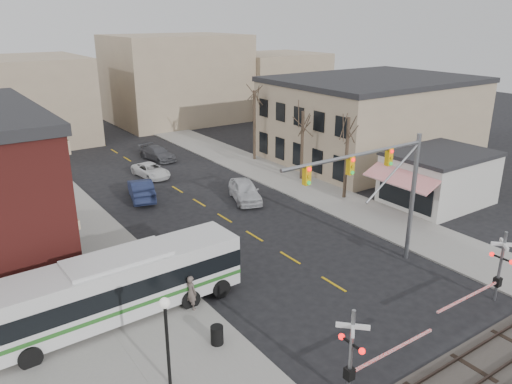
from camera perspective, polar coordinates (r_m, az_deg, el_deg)
ground at (r=28.06m, az=11.71°, el=-11.97°), size 160.00×160.00×0.00m
sidewalk_west at (r=39.74m, az=-20.07°, el=-3.00°), size 5.00×60.00×0.12m
sidewalk_east at (r=47.53m, az=2.42°, el=1.84°), size 5.00×60.00×0.12m
ballast_strip at (r=24.36m, az=26.09°, el=-19.14°), size 160.00×5.00×0.06m
rail_tracks at (r=24.31m, az=26.12°, el=-18.98°), size 160.00×3.91×0.14m
tan_building at (r=54.74m, az=13.11°, el=8.26°), size 20.30×15.30×8.50m
awning_shop at (r=42.78m, az=20.14°, el=1.57°), size 9.74×6.20×4.30m
tree_east_a at (r=41.41m, az=10.29°, el=3.82°), size 0.28×0.28×6.75m
tree_east_b at (r=45.93m, az=5.29°, el=5.31°), size 0.28×0.28×6.30m
tree_east_c at (r=52.16m, az=-0.19°, el=7.62°), size 0.28×0.28×7.20m
transit_bus at (r=26.08m, az=-15.28°, el=-10.22°), size 12.71×3.13×3.25m
traffic_signal_mast at (r=29.10m, az=14.34°, el=1.46°), size 10.26×0.30×8.00m
rr_crossing_west at (r=21.04m, az=11.63°, el=-17.40°), size 5.60×1.36×4.00m
rr_crossing_east at (r=29.13m, az=25.69°, el=-7.98°), size 5.60×1.36×4.00m
street_lamp at (r=20.58m, az=-10.25°, el=-14.54°), size 0.44×0.44×4.06m
trash_bin at (r=23.97m, az=-4.48°, el=-15.98°), size 0.60×0.60×0.90m
car_a at (r=41.10m, az=-1.27°, el=0.16°), size 3.59×5.39×1.71m
car_b at (r=42.51m, az=-12.99°, el=0.29°), size 3.01×5.36×1.67m
car_c at (r=48.27m, az=-11.92°, el=2.43°), size 2.55×4.78×1.28m
car_d at (r=53.98m, az=-11.19°, el=4.37°), size 2.72×5.16×1.42m
pedestrian_near at (r=26.29m, az=-7.42°, el=-11.31°), size 0.62×0.78×1.89m
pedestrian_far at (r=28.52m, az=-15.07°, el=-9.52°), size 1.02×0.97×1.65m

